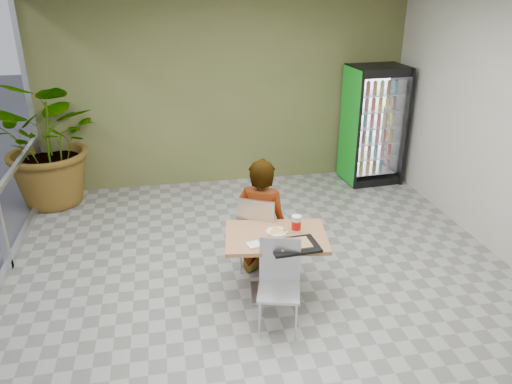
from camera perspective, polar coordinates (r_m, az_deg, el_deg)
ground at (r=5.66m, az=1.74°, el=-11.77°), size 7.00×7.00×0.00m
room_envelope at (r=4.91m, az=1.97°, el=3.67°), size 6.00×7.00×3.20m
dining_table at (r=5.39m, az=2.27°, el=-6.94°), size 1.16×0.89×0.75m
chair_far at (r=5.76m, az=0.22°, el=-4.26°), size 0.59×0.60×0.99m
chair_near at (r=4.98m, az=2.69°, el=-9.67°), size 0.50×0.51×0.92m
seated_woman at (r=5.82m, az=0.60°, el=-4.21°), size 0.75×0.66×1.72m
pizza_plate at (r=5.33m, az=2.40°, el=-4.46°), size 0.28×0.23×0.03m
soda_cup at (r=5.32m, az=4.63°, el=-3.70°), size 0.11×0.11×0.19m
napkin_stack at (r=5.08m, az=-0.23°, el=-6.06°), size 0.17×0.17×0.02m
cafeteria_tray at (r=5.06m, az=4.36°, el=-6.16°), size 0.51×0.39×0.03m
beverage_fridge at (r=8.62m, az=13.29°, el=7.44°), size 0.94×0.75×1.95m
potted_plant at (r=8.07m, az=-22.31°, el=5.33°), size 2.26×2.14×1.98m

